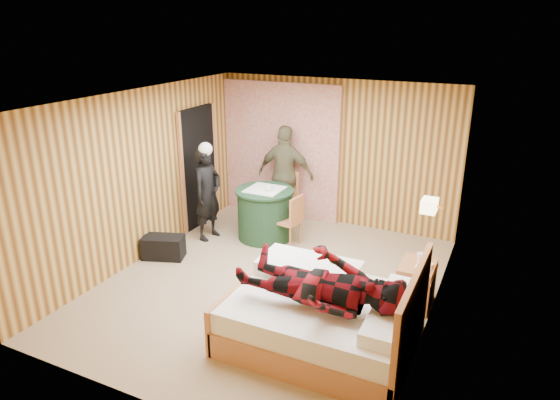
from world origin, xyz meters
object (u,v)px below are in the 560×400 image
at_px(bed, 325,317).
at_px(man_on_bed, 321,273).
at_px(nightstand, 416,283).
at_px(round_table, 265,213).
at_px(chair_far, 285,193).
at_px(woman_standing, 208,194).
at_px(wall_lamp, 430,206).
at_px(duffel_bag, 163,247).
at_px(man_at_table, 286,175).
at_px(chair_near, 291,217).

bearing_deg(bed, man_on_bed, -83.62).
height_order(nightstand, round_table, round_table).
xyz_separation_m(chair_far, woman_standing, (-0.83, -1.15, 0.22)).
relative_size(round_table, chair_far, 1.02).
bearing_deg(man_on_bed, wall_lamp, 63.69).
bearing_deg(round_table, duffel_bag, -127.87).
height_order(chair_far, man_at_table, man_at_table).
bearing_deg(chair_far, man_at_table, 110.29).
distance_m(bed, duffel_bag, 3.07).
xyz_separation_m(round_table, duffel_bag, (-1.04, -1.33, -0.25)).
bearing_deg(bed, man_at_table, 122.01).
distance_m(nightstand, round_table, 2.84).
bearing_deg(man_on_bed, nightstand, 63.23).
bearing_deg(wall_lamp, round_table, 161.52).
relative_size(nightstand, chair_far, 0.62).
bearing_deg(chair_far, round_table, -82.96).
bearing_deg(woman_standing, chair_near, -70.11).
distance_m(wall_lamp, chair_near, 2.45).
relative_size(nightstand, duffel_bag, 0.95).
distance_m(duffel_bag, man_at_table, 2.46).
bearing_deg(round_table, woman_standing, -153.89).
distance_m(round_table, chair_far, 0.75).
height_order(nightstand, chair_near, chair_near).
bearing_deg(duffel_bag, chair_near, 18.55).
xyz_separation_m(wall_lamp, woman_standing, (-3.52, 0.50, -0.54)).
xyz_separation_m(nightstand, chair_far, (-2.64, 1.76, 0.25)).
xyz_separation_m(wall_lamp, chair_far, (-2.68, 1.64, -0.76)).
bearing_deg(chair_near, duffel_bag, -44.26).
bearing_deg(chair_near, chair_far, -141.59).
bearing_deg(round_table, chair_far, 89.13).
bearing_deg(man_on_bed, chair_near, 120.69).
bearing_deg(wall_lamp, bed, -120.87).
bearing_deg(nightstand, chair_far, 146.30).
bearing_deg(chair_near, man_on_bed, 38.15).
bearing_deg(bed, chair_far, 122.30).
xyz_separation_m(round_table, man_on_bed, (1.92, -2.46, 0.55)).
bearing_deg(duffel_bag, man_at_table, 44.31).
height_order(bed, man_on_bed, man_on_bed).
height_order(round_table, man_at_table, man_at_table).
bearing_deg(duffel_bag, wall_lamp, -13.11).
distance_m(chair_far, chair_near, 0.99).
height_order(duffel_bag, woman_standing, woman_standing).
height_order(wall_lamp, duffel_bag, wall_lamp).
relative_size(bed, woman_standing, 1.31).
distance_m(bed, chair_far, 3.53).
bearing_deg(man_at_table, bed, 118.82).
relative_size(chair_far, man_on_bed, 0.53).
bearing_deg(chair_near, man_at_table, -142.51).
height_order(chair_near, man_at_table, man_at_table).
bearing_deg(woman_standing, bed, -116.65).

